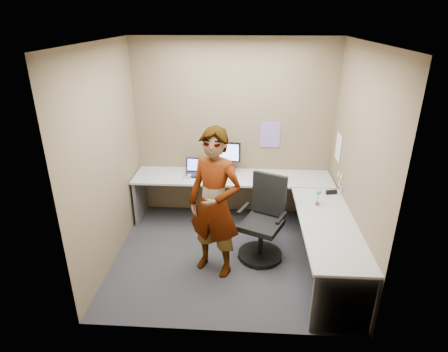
# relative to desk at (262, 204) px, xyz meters

# --- Properties ---
(ground) EXTENTS (3.00, 3.00, 0.00)m
(ground) POSITION_rel_desk_xyz_m (-0.44, -0.39, -0.59)
(ground) COLOR #25252A
(ground) RESTS_ON ground
(wall_back) EXTENTS (3.00, 0.00, 3.00)m
(wall_back) POSITION_rel_desk_xyz_m (-0.44, 0.91, 0.76)
(wall_back) COLOR brown
(wall_back) RESTS_ON ground
(wall_right) EXTENTS (0.00, 2.70, 2.70)m
(wall_right) POSITION_rel_desk_xyz_m (1.06, -0.39, 0.76)
(wall_right) COLOR brown
(wall_right) RESTS_ON ground
(wall_left) EXTENTS (0.00, 2.70, 2.70)m
(wall_left) POSITION_rel_desk_xyz_m (-1.94, -0.39, 0.76)
(wall_left) COLOR brown
(wall_left) RESTS_ON ground
(ceiling) EXTENTS (3.00, 3.00, 0.00)m
(ceiling) POSITION_rel_desk_xyz_m (-0.44, -0.39, 2.11)
(ceiling) COLOR white
(ceiling) RESTS_ON wall_back
(desk) EXTENTS (2.98, 2.58, 0.73)m
(desk) POSITION_rel_desk_xyz_m (0.00, 0.00, 0.00)
(desk) COLOR #A1A1A1
(desk) RESTS_ON ground
(paper_ream) EXTENTS (0.31, 0.25, 0.06)m
(paper_ream) POSITION_rel_desk_xyz_m (-0.55, 0.73, 0.17)
(paper_ream) COLOR red
(paper_ream) RESTS_ON desk
(monitor) EXTENTS (0.45, 0.16, 0.43)m
(monitor) POSITION_rel_desk_xyz_m (-0.55, 0.75, 0.45)
(monitor) COLOR black
(monitor) RESTS_ON paper_ream
(laptop) EXTENTS (0.33, 0.28, 0.23)m
(laptop) POSITION_rel_desk_xyz_m (-0.99, 0.66, 0.20)
(laptop) COLOR black
(laptop) RESTS_ON desk
(trackball_mouse) EXTENTS (0.12, 0.08, 0.07)m
(trackball_mouse) POSITION_rel_desk_xyz_m (-1.11, 0.50, 0.17)
(trackball_mouse) COLOR #B7B7BC
(trackball_mouse) RESTS_ON desk
(origami) EXTENTS (0.10, 0.10, 0.06)m
(origami) POSITION_rel_desk_xyz_m (-0.35, 0.41, 0.17)
(origami) COLOR white
(origami) RESTS_ON desk
(stapler) EXTENTS (0.16, 0.07, 0.05)m
(stapler) POSITION_rel_desk_xyz_m (0.93, 0.08, 0.17)
(stapler) COLOR black
(stapler) RESTS_ON desk
(flower) EXTENTS (0.07, 0.07, 0.22)m
(flower) POSITION_rel_desk_xyz_m (0.68, -0.25, 0.28)
(flower) COLOR brown
(flower) RESTS_ON desk
(calendar_purple) EXTENTS (0.30, 0.01, 0.40)m
(calendar_purple) POSITION_rel_desk_xyz_m (0.11, 0.90, 0.71)
(calendar_purple) COLOR #846BB7
(calendar_purple) RESTS_ON wall_back
(calendar_white) EXTENTS (0.01, 0.28, 0.38)m
(calendar_white) POSITION_rel_desk_xyz_m (1.05, 0.51, 0.66)
(calendar_white) COLOR white
(calendar_white) RESTS_ON wall_right
(sticky_note_a) EXTENTS (0.01, 0.07, 0.07)m
(sticky_note_a) POSITION_rel_desk_xyz_m (1.05, 0.16, 0.36)
(sticky_note_a) COLOR #F2E059
(sticky_note_a) RESTS_ON wall_right
(sticky_note_b) EXTENTS (0.01, 0.07, 0.07)m
(sticky_note_b) POSITION_rel_desk_xyz_m (1.05, 0.21, 0.23)
(sticky_note_b) COLOR pink
(sticky_note_b) RESTS_ON wall_right
(sticky_note_c) EXTENTS (0.01, 0.07, 0.07)m
(sticky_note_c) POSITION_rel_desk_xyz_m (1.05, 0.09, 0.21)
(sticky_note_c) COLOR pink
(sticky_note_c) RESTS_ON wall_right
(sticky_note_d) EXTENTS (0.01, 0.07, 0.07)m
(sticky_note_d) POSITION_rel_desk_xyz_m (1.05, 0.31, 0.33)
(sticky_note_d) COLOR #F2E059
(sticky_note_d) RESTS_ON wall_right
(office_chair) EXTENTS (0.64, 0.64, 1.10)m
(office_chair) POSITION_rel_desk_xyz_m (0.00, -0.33, -0.14)
(office_chair) COLOR black
(office_chair) RESTS_ON ground
(person) EXTENTS (0.79, 0.68, 1.85)m
(person) POSITION_rel_desk_xyz_m (-0.60, -0.68, 0.33)
(person) COLOR #999399
(person) RESTS_ON ground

